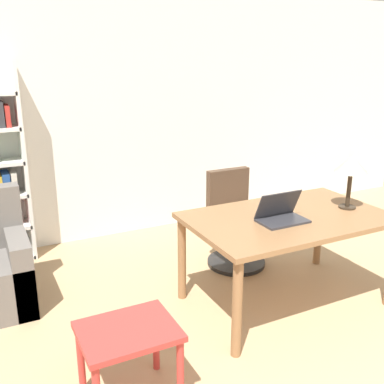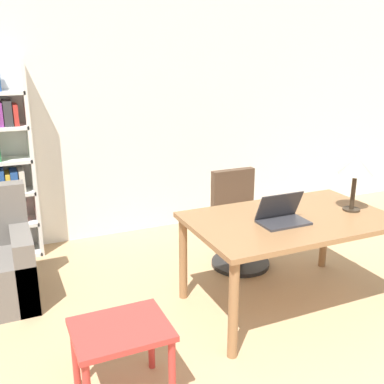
# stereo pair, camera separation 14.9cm
# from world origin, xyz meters

# --- Properties ---
(wall_back) EXTENTS (8.00, 0.06, 2.70)m
(wall_back) POSITION_xyz_m (0.00, 4.53, 1.35)
(wall_back) COLOR white
(wall_back) RESTS_ON ground_plane
(desk) EXTENTS (1.61, 0.99, 0.77)m
(desk) POSITION_xyz_m (0.43, 2.42, 0.68)
(desk) COLOR olive
(desk) RESTS_ON ground_plane
(laptop) EXTENTS (0.37, 0.23, 0.23)m
(laptop) POSITION_xyz_m (0.30, 2.35, 0.82)
(laptop) COLOR #2D2D33
(laptop) RESTS_ON desk
(table_lamp) EXTENTS (0.27, 0.27, 0.45)m
(table_lamp) POSITION_xyz_m (1.00, 2.35, 1.13)
(table_lamp) COLOR #2D2319
(table_lamp) RESTS_ON desk
(office_chair) EXTENTS (0.57, 0.57, 0.93)m
(office_chair) POSITION_xyz_m (0.45, 3.26, 0.39)
(office_chair) COLOR black
(office_chair) RESTS_ON ground_plane
(side_table_blue) EXTENTS (0.56, 0.45, 0.49)m
(side_table_blue) POSITION_xyz_m (-1.10, 1.91, 0.40)
(side_table_blue) COLOR #B2332D
(side_table_blue) RESTS_ON ground_plane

